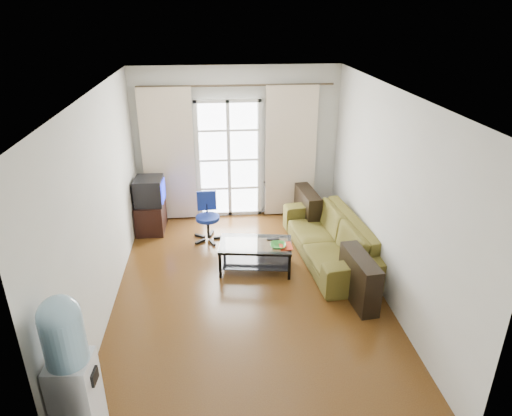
{
  "coord_description": "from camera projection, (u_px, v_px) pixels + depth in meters",
  "views": [
    {
      "loc": [
        -0.4,
        -5.24,
        3.6
      ],
      "look_at": [
        0.13,
        0.35,
        1.1
      ],
      "focal_mm": 32.0,
      "sensor_mm": 36.0,
      "label": 1
    }
  ],
  "objects": [
    {
      "name": "wall_back",
      "position": [
        237.0,
        144.0,
        8.08
      ],
      "size": [
        3.6,
        0.02,
        2.7
      ],
      "primitive_type": "cube",
      "color": "silver",
      "rests_on": "floor"
    },
    {
      "name": "wall_left",
      "position": [
        102.0,
        207.0,
        5.56
      ],
      "size": [
        0.02,
        5.2,
        2.7
      ],
      "primitive_type": "cube",
      "color": "silver",
      "rests_on": "floor"
    },
    {
      "name": "wall_front",
      "position": [
        277.0,
        340.0,
        3.35
      ],
      "size": [
        3.6,
        0.02,
        2.7
      ],
      "primitive_type": "cube",
      "color": "silver",
      "rests_on": "floor"
    },
    {
      "name": "sofa",
      "position": [
        330.0,
        238.0,
        6.99
      ],
      "size": [
        2.46,
        1.35,
        0.67
      ],
      "primitive_type": "imported",
      "rotation": [
        0.0,
        0.0,
        -1.47
      ],
      "color": "brown",
      "rests_on": "floor"
    },
    {
      "name": "coffee_table",
      "position": [
        256.0,
        252.0,
        6.7
      ],
      "size": [
        1.12,
        0.74,
        0.43
      ],
      "rotation": [
        0.0,
        0.0,
        -0.14
      ],
      "color": "silver",
      "rests_on": "floor"
    },
    {
      "name": "curtain_rod",
      "position": [
        236.0,
        85.0,
        7.57
      ],
      "size": [
        3.3,
        0.04,
        0.04
      ],
      "primitive_type": "cylinder",
      "rotation": [
        0.0,
        1.57,
        0.0
      ],
      "color": "#4C3F2D",
      "rests_on": "wall_back"
    },
    {
      "name": "remote",
      "position": [
        273.0,
        239.0,
        6.74
      ],
      "size": [
        0.19,
        0.06,
        0.02
      ],
      "primitive_type": "cube",
      "rotation": [
        0.0,
        0.0,
        -0.04
      ],
      "color": "black",
      "rests_on": "coffee_table"
    },
    {
      "name": "ceiling",
      "position": [
        248.0,
        92.0,
        5.16
      ],
      "size": [
        5.2,
        5.2,
        0.0
      ],
      "primitive_type": "plane",
      "rotation": [
        3.14,
        0.0,
        0.0
      ],
      "color": "white",
      "rests_on": "wall_back"
    },
    {
      "name": "wall_right",
      "position": [
        388.0,
        196.0,
        5.87
      ],
      "size": [
        0.02,
        5.2,
        2.7
      ],
      "primitive_type": "cube",
      "color": "silver",
      "rests_on": "floor"
    },
    {
      "name": "curtain_right",
      "position": [
        291.0,
        153.0,
        8.11
      ],
      "size": [
        0.9,
        0.07,
        2.35
      ],
      "primitive_type": "cube",
      "color": "beige",
      "rests_on": "curtain_rod"
    },
    {
      "name": "french_door",
      "position": [
        229.0,
        160.0,
        8.13
      ],
      "size": [
        1.16,
        0.06,
        2.15
      ],
      "color": "white",
      "rests_on": "wall_back"
    },
    {
      "name": "floor",
      "position": [
        249.0,
        291.0,
        6.26
      ],
      "size": [
        5.2,
        5.2,
        0.0
      ],
      "primitive_type": "plane",
      "color": "#5A3715",
      "rests_on": "ground"
    },
    {
      "name": "radiator",
      "position": [
        281.0,
        197.0,
        8.47
      ],
      "size": [
        0.64,
        0.12,
        0.64
      ],
      "primitive_type": "cube",
      "color": "gray",
      "rests_on": "floor"
    },
    {
      "name": "task_chair",
      "position": [
        208.0,
        226.0,
        7.58
      ],
      "size": [
        0.57,
        0.57,
        0.8
      ],
      "rotation": [
        0.0,
        0.0,
        0.05
      ],
      "color": "black",
      "rests_on": "floor"
    },
    {
      "name": "bowl",
      "position": [
        278.0,
        246.0,
        6.52
      ],
      "size": [
        0.3,
        0.3,
        0.06
      ],
      "primitive_type": "imported",
      "rotation": [
        0.0,
        0.0,
        -0.15
      ],
      "color": "#379957",
      "rests_on": "coffee_table"
    },
    {
      "name": "water_cooler",
      "position": [
        73.0,
        380.0,
        3.64
      ],
      "size": [
        0.37,
        0.36,
        1.65
      ],
      "rotation": [
        0.0,
        0.0,
        -0.06
      ],
      "color": "white",
      "rests_on": "floor"
    },
    {
      "name": "book",
      "position": [
        279.0,
        247.0,
        6.52
      ],
      "size": [
        0.19,
        0.25,
        0.02
      ],
      "primitive_type": "imported",
      "rotation": [
        0.0,
        0.0,
        0.02
      ],
      "color": "red",
      "rests_on": "coffee_table"
    },
    {
      "name": "curtain_left",
      "position": [
        169.0,
        156.0,
        7.93
      ],
      "size": [
        0.9,
        0.07,
        2.35
      ],
      "primitive_type": "cube",
      "color": "beige",
      "rests_on": "curtain_rod"
    },
    {
      "name": "crt_tv",
      "position": [
        148.0,
        191.0,
        7.67
      ],
      "size": [
        0.52,
        0.51,
        0.46
      ],
      "rotation": [
        0.0,
        0.0,
        -0.04
      ],
      "color": "black",
      "rests_on": "tv_stand"
    },
    {
      "name": "tv_stand",
      "position": [
        151.0,
        216.0,
        7.9
      ],
      "size": [
        0.47,
        0.7,
        0.51
      ],
      "primitive_type": "cube",
      "rotation": [
        0.0,
        0.0,
        -0.02
      ],
      "color": "black",
      "rests_on": "floor"
    }
  ]
}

